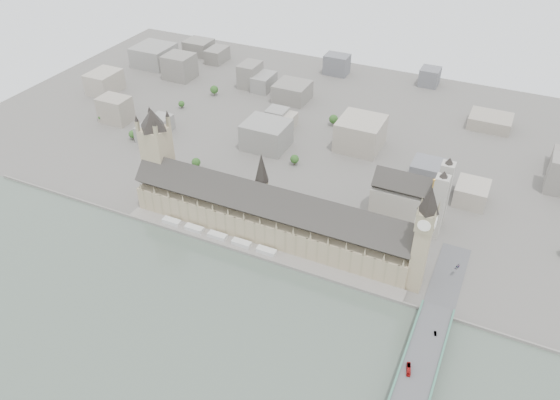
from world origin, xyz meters
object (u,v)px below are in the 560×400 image
at_px(westminster_abbey, 411,199).
at_px(red_bus_north, 409,369).
at_px(victoria_tower, 157,151).
at_px(car_approach, 457,267).
at_px(westminster_bridge, 415,383).
at_px(car_silver, 435,333).
at_px(palace_of_westminster, 269,215).
at_px(elizabeth_tower, 424,233).

height_order(westminster_abbey, red_bus_north, westminster_abbey).
relative_size(victoria_tower, car_approach, 17.56).
distance_m(westminster_bridge, car_approach, 122.85).
relative_size(westminster_abbey, car_silver, 15.88).
bearing_deg(car_approach, red_bus_north, -76.20).
bearing_deg(westminster_abbey, red_bus_north, -75.88).
bearing_deg(palace_of_westminster, victoria_tower, 177.04).
bearing_deg(elizabeth_tower, palace_of_westminster, 175.15).
bearing_deg(elizabeth_tower, red_bus_north, -78.97).
relative_size(palace_of_westminster, westminster_bridge, 0.82).
xyz_separation_m(elizabeth_tower, victoria_tower, (-260.00, 18.00, -2.88)).
xyz_separation_m(westminster_bridge, westminster_abbey, (-51.08, 182.50, 19.96)).
bearing_deg(westminster_abbey, westminster_bridge, -74.36).
bearing_deg(victoria_tower, car_approach, 1.80).
distance_m(victoria_tower, westminster_bridge, 309.91).
relative_size(westminster_bridge, car_approach, 57.07).
bearing_deg(palace_of_westminster, car_silver, -20.93).
xyz_separation_m(victoria_tower, car_silver, (287.70, -69.67, -44.25)).
height_order(palace_of_westminster, westminster_abbey, westminster_abbey).
height_order(palace_of_westminster, elizabeth_tower, elizabeth_tower).
height_order(palace_of_westminster, victoria_tower, victoria_tower).
distance_m(palace_of_westminster, red_bus_north, 187.17).
height_order(westminster_abbey, car_approach, westminster_abbey).
bearing_deg(car_approach, elizabeth_tower, -117.83).
bearing_deg(car_silver, car_approach, 72.34).
height_order(palace_of_westminster, car_approach, palace_of_westminster).
relative_size(palace_of_westminster, westminster_abbey, 3.90).
relative_size(westminster_bridge, westminster_abbey, 4.78).
xyz_separation_m(palace_of_westminster, victoria_tower, (-122.00, 6.30, 32.50)).
xyz_separation_m(elizabeth_tower, westminster_bridge, (24.00, -95.50, -52.96)).
relative_size(elizabeth_tower, car_approach, 18.88).
bearing_deg(car_approach, westminster_bridge, -73.15).
bearing_deg(westminster_bridge, elizabeth_tower, 104.11).
bearing_deg(elizabeth_tower, westminster_bridge, -75.89).
bearing_deg(palace_of_westminster, elizabeth_tower, -4.85).
distance_m(red_bus_north, car_silver, 40.96).
height_order(palace_of_westminster, westminster_bridge, palace_of_westminster).
xyz_separation_m(elizabeth_tower, red_bus_north, (17.82, -91.42, -46.31)).
xyz_separation_m(red_bus_north, car_approach, (11.34, 118.52, -0.70)).
bearing_deg(westminster_bridge, victoria_tower, 158.22).
xyz_separation_m(elizabeth_tower, westminster_abbey, (-27.08, 87.00, -33.01)).
distance_m(victoria_tower, car_silver, 299.30).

